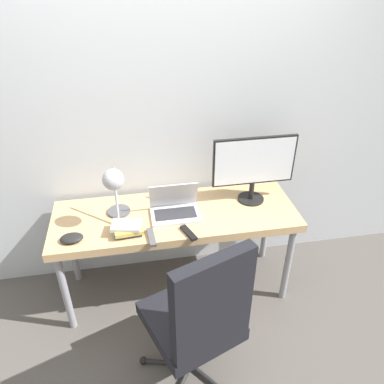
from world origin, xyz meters
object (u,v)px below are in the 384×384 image
object	(u,v)px
office_chair	(199,317)
desk_lamp	(114,185)
book_stack	(128,228)
game_controller	(72,238)
monitor	(254,165)
laptop	(175,208)

from	to	relation	value
office_chair	desk_lamp	bearing A→B (deg)	119.20
book_stack	game_controller	world-z (taller)	book_stack
monitor	desk_lamp	xyz separation A→B (m)	(-0.96, -0.13, 0.02)
monitor	book_stack	bearing A→B (deg)	-165.46
monitor	office_chair	bearing A→B (deg)	-122.62
desk_lamp	office_chair	world-z (taller)	desk_lamp
desk_lamp	game_controller	bearing A→B (deg)	-157.70
game_controller	laptop	bearing A→B (deg)	14.19
laptop	book_stack	bearing A→B (deg)	-155.32
desk_lamp	office_chair	xyz separation A→B (m)	(0.41, -0.73, -0.45)
laptop	game_controller	world-z (taller)	laptop
monitor	game_controller	xyz separation A→B (m)	(-1.26, -0.26, -0.27)
desk_lamp	book_stack	world-z (taller)	desk_lamp
desk_lamp	laptop	bearing A→B (deg)	7.50
desk_lamp	office_chair	size ratio (longest dim) A/B	0.38
game_controller	office_chair	bearing A→B (deg)	-40.80
desk_lamp	monitor	bearing A→B (deg)	7.96
monitor	office_chair	world-z (taller)	monitor
laptop	desk_lamp	size ratio (longest dim) A/B	0.78
laptop	desk_lamp	distance (m)	0.47
laptop	game_controller	size ratio (longest dim) A/B	2.31
office_chair	book_stack	bearing A→B (deg)	119.16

